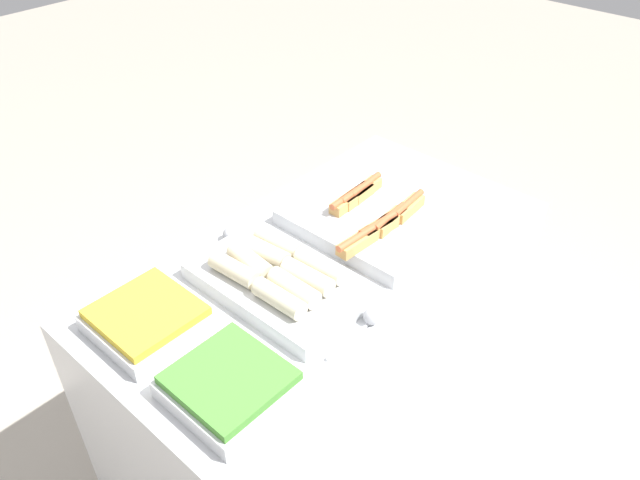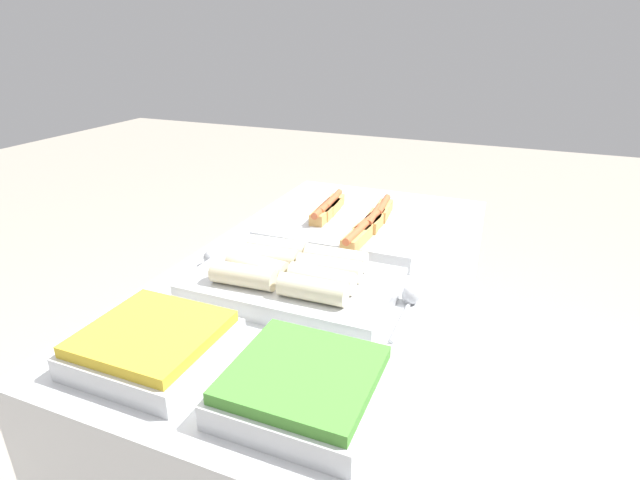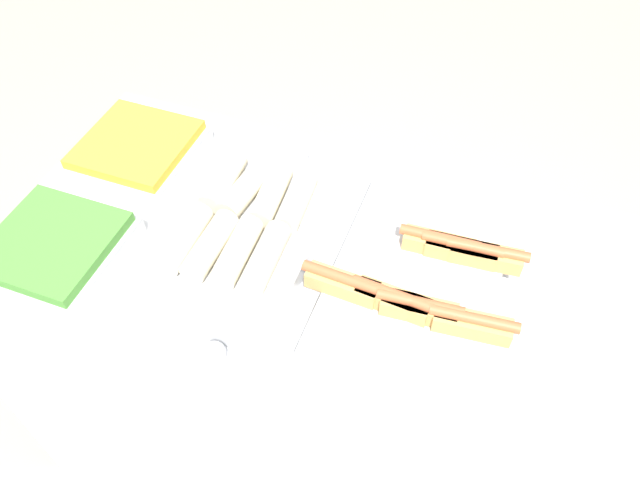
{
  "view_description": "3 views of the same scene",
  "coord_description": "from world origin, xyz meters",
  "px_view_note": "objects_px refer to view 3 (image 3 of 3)",
  "views": [
    {
      "loc": [
        -1.13,
        -1.0,
        2.08
      ],
      "look_at": [
        -0.02,
        0.0,
        0.96
      ],
      "focal_mm": 35.0,
      "sensor_mm": 36.0,
      "label": 1
    },
    {
      "loc": [
        -1.2,
        -0.48,
        1.5
      ],
      "look_at": [
        -0.02,
        0.0,
        0.96
      ],
      "focal_mm": 28.0,
      "sensor_mm": 36.0,
      "label": 2
    },
    {
      "loc": [
        0.26,
        -0.77,
        1.92
      ],
      "look_at": [
        -0.02,
        0.0,
        0.96
      ],
      "focal_mm": 35.0,
      "sensor_mm": 36.0,
      "label": 3
    }
  ],
  "objects_px": {
    "tray_side_back": "(138,152)",
    "serving_spoon_far": "(312,159)",
    "tray_wraps": "(244,230)",
    "tray_side_front": "(55,250)",
    "tray_hotdogs": "(417,283)",
    "serving_spoon_near": "(207,351)"
  },
  "relations": [
    {
      "from": "tray_side_back",
      "to": "serving_spoon_far",
      "type": "distance_m",
      "value": 0.42
    },
    {
      "from": "tray_wraps",
      "to": "tray_side_front",
      "type": "relative_size",
      "value": 1.86
    },
    {
      "from": "tray_side_front",
      "to": "serving_spoon_far",
      "type": "xyz_separation_m",
      "value": [
        0.4,
        0.47,
        -0.02
      ]
    },
    {
      "from": "tray_hotdogs",
      "to": "tray_side_front",
      "type": "height_order",
      "value": "tray_hotdogs"
    },
    {
      "from": "serving_spoon_near",
      "to": "tray_side_front",
      "type": "bearing_deg",
      "value": 166.37
    },
    {
      "from": "tray_side_front",
      "to": "tray_side_back",
      "type": "xyz_separation_m",
      "value": [
        0.0,
        0.33,
        0.0
      ]
    },
    {
      "from": "tray_side_back",
      "to": "serving_spoon_near",
      "type": "distance_m",
      "value": 0.59
    },
    {
      "from": "tray_side_front",
      "to": "serving_spoon_far",
      "type": "bearing_deg",
      "value": 49.64
    },
    {
      "from": "tray_wraps",
      "to": "serving_spoon_near",
      "type": "height_order",
      "value": "tray_wraps"
    },
    {
      "from": "tray_hotdogs",
      "to": "tray_side_front",
      "type": "bearing_deg",
      "value": -166.02
    },
    {
      "from": "tray_side_front",
      "to": "serving_spoon_far",
      "type": "height_order",
      "value": "tray_side_front"
    },
    {
      "from": "tray_wraps",
      "to": "serving_spoon_near",
      "type": "xyz_separation_m",
      "value": [
        0.06,
        -0.28,
        -0.02
      ]
    },
    {
      "from": "tray_wraps",
      "to": "tray_side_front",
      "type": "height_order",
      "value": "tray_wraps"
    },
    {
      "from": "tray_side_front",
      "to": "serving_spoon_near",
      "type": "bearing_deg",
      "value": -13.63
    },
    {
      "from": "tray_wraps",
      "to": "serving_spoon_far",
      "type": "xyz_separation_m",
      "value": [
        0.05,
        0.28,
        -0.02
      ]
    },
    {
      "from": "tray_wraps",
      "to": "tray_side_back",
      "type": "bearing_deg",
      "value": 157.42
    },
    {
      "from": "tray_wraps",
      "to": "serving_spoon_far",
      "type": "bearing_deg",
      "value": 80.13
    },
    {
      "from": "tray_wraps",
      "to": "serving_spoon_near",
      "type": "bearing_deg",
      "value": -78.97
    },
    {
      "from": "tray_side_front",
      "to": "serving_spoon_far",
      "type": "distance_m",
      "value": 0.62
    },
    {
      "from": "tray_wraps",
      "to": "tray_hotdogs",
      "type": "bearing_deg",
      "value": -0.39
    },
    {
      "from": "serving_spoon_far",
      "to": "tray_wraps",
      "type": "bearing_deg",
      "value": -99.87
    },
    {
      "from": "serving_spoon_near",
      "to": "serving_spoon_far",
      "type": "distance_m",
      "value": 0.57
    }
  ]
}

